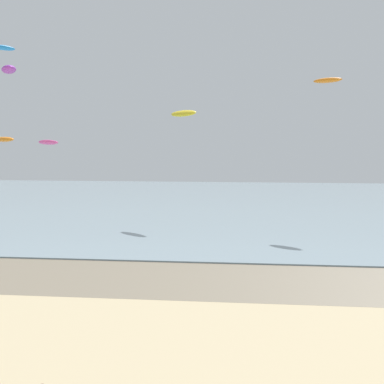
# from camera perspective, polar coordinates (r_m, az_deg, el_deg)

# --- Properties ---
(wet_sand_strip) EXTENTS (120.00, 8.46, 0.01)m
(wet_sand_strip) POSITION_cam_1_polar(r_m,az_deg,el_deg) (31.93, -4.56, -9.34)
(wet_sand_strip) COLOR #7A6D59
(wet_sand_strip) RESTS_ON ground
(sea) EXTENTS (160.00, 70.00, 0.10)m
(sea) POSITION_cam_1_polar(r_m,az_deg,el_deg) (70.25, 1.53, -1.14)
(sea) COLOR #7F939E
(sea) RESTS_ON ground
(kite_aloft_2) EXTENTS (2.90, 2.50, 0.47)m
(kite_aloft_2) POSITION_cam_1_polar(r_m,az_deg,el_deg) (51.06, 14.55, 11.69)
(kite_aloft_2) COLOR orange
(kite_aloft_3) EXTENTS (2.08, 2.60, 0.52)m
(kite_aloft_3) POSITION_cam_1_polar(r_m,az_deg,el_deg) (51.88, -19.94, 14.57)
(kite_aloft_3) COLOR #2384D1
(kite_aloft_4) EXTENTS (2.34, 1.68, 0.56)m
(kite_aloft_4) POSITION_cam_1_polar(r_m,az_deg,el_deg) (44.80, -15.39, 5.25)
(kite_aloft_4) COLOR #E54C99
(kite_aloft_5) EXTENTS (1.76, 2.48, 0.39)m
(kite_aloft_5) POSITION_cam_1_polar(r_m,az_deg,el_deg) (31.12, -19.32, 12.47)
(kite_aloft_5) COLOR purple
(kite_aloft_7) EXTENTS (3.53, 3.29, 0.93)m
(kite_aloft_7) POSITION_cam_1_polar(r_m,az_deg,el_deg) (52.92, -0.94, 8.55)
(kite_aloft_7) COLOR yellow
(kite_aloft_8) EXTENTS (3.38, 2.67, 0.54)m
(kite_aloft_8) POSITION_cam_1_polar(r_m,az_deg,el_deg) (58.83, -19.81, 5.42)
(kite_aloft_8) COLOR orange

